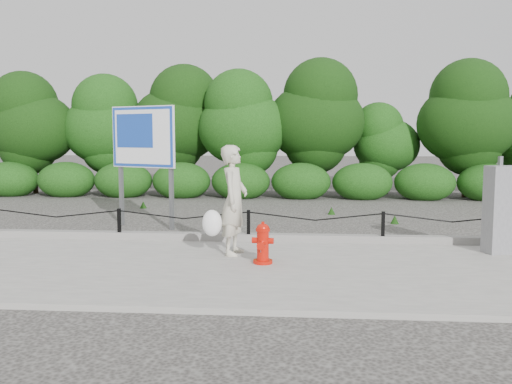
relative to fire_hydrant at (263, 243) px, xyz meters
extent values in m
plane|color=#2D2B28|center=(-0.39, 1.73, -0.39)|extent=(90.00, 90.00, 0.00)
cube|color=gray|center=(-0.39, -0.27, -0.35)|extent=(14.00, 4.00, 0.08)
cube|color=slate|center=(-0.39, 1.78, -0.24)|extent=(14.00, 0.22, 0.14)
cube|color=black|center=(-2.89, 1.73, -0.01)|extent=(0.06, 0.06, 0.60)
cube|color=black|center=(-0.39, 1.73, -0.01)|extent=(0.06, 0.06, 0.60)
cube|color=black|center=(2.11, 1.73, -0.01)|extent=(0.06, 0.06, 0.60)
cylinder|color=black|center=(-4.14, 1.73, 0.21)|extent=(2.50, 0.02, 0.02)
cylinder|color=black|center=(-1.64, 1.73, 0.21)|extent=(2.50, 0.02, 0.02)
cylinder|color=black|center=(0.86, 1.73, 0.21)|extent=(2.50, 0.02, 0.02)
cylinder|color=black|center=(3.36, 1.73, 0.21)|extent=(2.50, 0.02, 0.02)
cylinder|color=black|center=(-8.89, 10.33, 0.66)|extent=(0.18, 0.18, 2.10)
ellipsoid|color=#1D4911|center=(-8.89, 10.33, 2.13)|extent=(3.11, 2.69, 3.37)
cylinder|color=black|center=(-6.39, 10.73, 0.64)|extent=(0.18, 0.18, 2.07)
ellipsoid|color=#1D4911|center=(-6.39, 10.73, 2.09)|extent=(3.06, 2.65, 3.31)
cylinder|color=black|center=(-3.89, 11.13, 0.73)|extent=(0.18, 0.18, 2.24)
ellipsoid|color=#1D4911|center=(-3.89, 11.13, 2.30)|extent=(3.32, 2.87, 3.59)
cylinder|color=black|center=(-1.39, 10.33, 0.66)|extent=(0.18, 0.18, 2.11)
ellipsoid|color=#1D4911|center=(-1.39, 10.33, 2.13)|extent=(3.12, 2.70, 3.37)
cylinder|color=black|center=(1.11, 10.73, 0.76)|extent=(0.18, 0.18, 2.30)
ellipsoid|color=#1D4911|center=(1.11, 10.73, 2.36)|extent=(3.40, 2.94, 3.68)
cylinder|color=black|center=(3.61, 11.13, 0.39)|extent=(0.18, 0.18, 1.57)
ellipsoid|color=#1D4911|center=(3.61, 11.13, 1.49)|extent=(2.32, 2.01, 2.51)
cylinder|color=black|center=(6.11, 10.33, 0.72)|extent=(0.18, 0.18, 2.23)
ellipsoid|color=#1D4911|center=(6.11, 10.33, 2.29)|extent=(3.31, 2.86, 3.57)
cylinder|color=red|center=(0.00, 0.01, -0.29)|extent=(0.34, 0.34, 0.05)
cylinder|color=red|center=(0.00, 0.01, -0.03)|extent=(0.21, 0.21, 0.46)
cylinder|color=red|center=(0.00, 0.01, 0.22)|extent=(0.25, 0.25, 0.04)
ellipsoid|color=red|center=(0.00, 0.01, 0.24)|extent=(0.22, 0.22, 0.15)
cylinder|color=red|center=(0.00, 0.01, 0.32)|extent=(0.06, 0.06, 0.04)
cylinder|color=red|center=(-0.13, 0.02, 0.05)|extent=(0.10, 0.10, 0.09)
cylinder|color=red|center=(0.13, -0.01, 0.05)|extent=(0.10, 0.10, 0.09)
cylinder|color=red|center=(-0.02, -0.13, -0.01)|extent=(0.14, 0.12, 0.13)
cylinder|color=slate|center=(-0.02, -0.10, -0.07)|extent=(0.01, 0.04, 0.10)
imported|color=beige|center=(-0.52, 0.62, 0.61)|extent=(0.55, 0.74, 1.84)
ellipsoid|color=white|center=(-0.87, 0.47, 0.24)|extent=(0.33, 0.26, 0.44)
cube|color=gray|center=(4.01, 1.09, 0.43)|extent=(0.63, 0.47, 1.49)
cube|color=slate|center=(4.01, 1.30, 0.51)|extent=(0.08, 0.08, 1.64)
cube|color=slate|center=(-3.55, 3.87, 0.97)|extent=(0.10, 0.10, 2.72)
cube|color=slate|center=(-2.24, 3.31, 0.97)|extent=(0.10, 0.10, 2.72)
cube|color=white|center=(-2.91, 3.54, 1.65)|extent=(1.59, 0.72, 1.36)
cube|color=#163FA5|center=(-2.93, 3.51, 1.65)|extent=(1.54, 0.66, 1.32)
cube|color=#163FA5|center=(-3.12, 3.58, 1.78)|extent=(0.94, 0.41, 0.75)
camera|label=1|loc=(0.56, -8.31, 1.69)|focal=38.00mm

